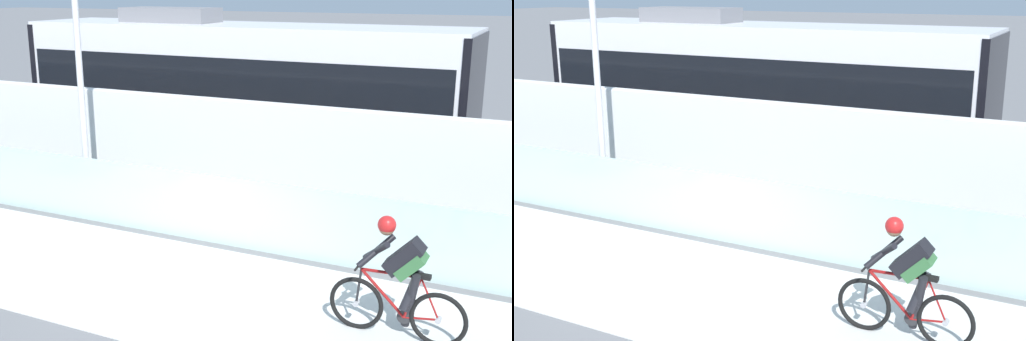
% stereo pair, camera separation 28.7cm
% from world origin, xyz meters
% --- Properties ---
extents(ground_plane, '(200.00, 200.00, 0.00)m').
position_xyz_m(ground_plane, '(0.00, 0.00, 0.00)').
color(ground_plane, slate).
extents(bike_path_deck, '(32.00, 3.20, 0.01)m').
position_xyz_m(bike_path_deck, '(0.00, 0.00, 0.01)').
color(bike_path_deck, silver).
rests_on(bike_path_deck, ground).
extents(glass_parapet, '(32.00, 0.05, 1.22)m').
position_xyz_m(glass_parapet, '(0.00, 1.85, 0.61)').
color(glass_parapet, '#ADC6C1').
rests_on(glass_parapet, ground).
extents(concrete_barrier_wall, '(32.00, 0.36, 2.19)m').
position_xyz_m(concrete_barrier_wall, '(0.00, 3.65, 1.10)').
color(concrete_barrier_wall, silver).
rests_on(concrete_barrier_wall, ground).
extents(tram_rail_near, '(32.00, 0.08, 0.01)m').
position_xyz_m(tram_rail_near, '(0.00, 6.13, 0.00)').
color(tram_rail_near, '#595654').
rests_on(tram_rail_near, ground).
extents(tram_rail_far, '(32.00, 0.08, 0.01)m').
position_xyz_m(tram_rail_far, '(0.00, 7.57, 0.00)').
color(tram_rail_far, '#595654').
rests_on(tram_rail_far, ground).
extents(tram, '(11.06, 2.54, 3.81)m').
position_xyz_m(tram, '(-1.93, 6.85, 1.89)').
color(tram, silver).
rests_on(tram, ground).
extents(cyclist_on_bike, '(1.77, 0.58, 1.61)m').
position_xyz_m(cyclist_on_bike, '(3.73, 0.00, 0.78)').
color(cyclist_on_bike, black).
rests_on(cyclist_on_bike, ground).
extents(lamp_post_antenna, '(0.28, 0.28, 5.20)m').
position_xyz_m(lamp_post_antenna, '(-2.91, 2.15, 3.29)').
color(lamp_post_antenna, gray).
rests_on(lamp_post_antenna, ground).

